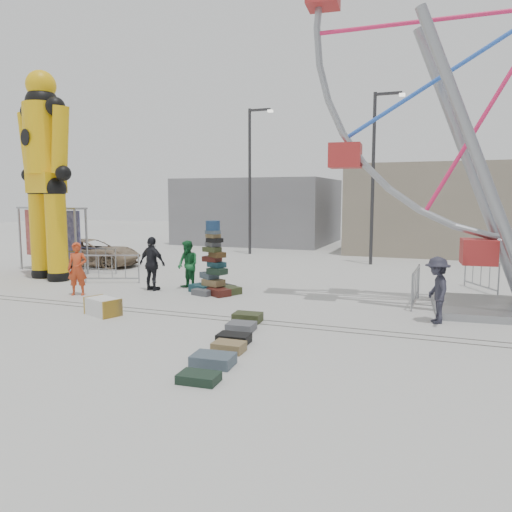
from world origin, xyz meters
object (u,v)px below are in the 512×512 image
at_px(barricade_dummy_b, 96,260).
at_px(pedestrian_black, 152,264).
at_px(lamp_post_right, 375,170).
at_px(crash_test_dummy, 45,168).
at_px(barricade_wheel_front, 415,287).
at_px(barricade_dummy_a, 57,264).
at_px(parked_suv, 90,253).
at_px(steamer_trunk, 103,307).
at_px(pedestrian_grey, 437,290).
at_px(banner_scaffold, 51,223).
at_px(barricade_dummy_c, 112,269).
at_px(pedestrian_green, 188,265).
at_px(lamp_post_left, 251,174).
at_px(barricade_wheel_back, 481,275).
at_px(pedestrian_red, 77,269).
at_px(suitcase_tower, 214,273).

height_order(barricade_dummy_b, pedestrian_black, pedestrian_black).
xyz_separation_m(lamp_post_right, crash_test_dummy, (-11.32, -8.78, -0.16)).
bearing_deg(barricade_wheel_front, barricade_dummy_a, 91.34).
bearing_deg(parked_suv, barricade_dummy_b, -148.38).
bearing_deg(lamp_post_right, steamer_trunk, -113.12).
distance_m(barricade_dummy_a, pedestrian_black, 5.28).
height_order(barricade_dummy_b, pedestrian_grey, pedestrian_grey).
relative_size(lamp_post_right, barricade_wheel_front, 4.00).
distance_m(banner_scaffold, steamer_trunk, 9.31).
relative_size(barricade_dummy_c, parked_suv, 0.44).
relative_size(barricade_wheel_front, pedestrian_green, 1.17).
height_order(lamp_post_left, barricade_wheel_back, lamp_post_left).
xyz_separation_m(barricade_dummy_b, pedestrian_red, (2.57, -4.17, 0.33)).
bearing_deg(pedestrian_black, barricade_dummy_c, -7.43).
bearing_deg(lamp_post_left, parked_suv, -125.10).
bearing_deg(crash_test_dummy, barricade_wheel_back, 29.63).
relative_size(lamp_post_left, barricade_dummy_b, 4.00).
height_order(crash_test_dummy, barricade_dummy_b, crash_test_dummy).
xyz_separation_m(suitcase_tower, barricade_wheel_front, (6.44, 0.50, -0.13)).
bearing_deg(banner_scaffold, suitcase_tower, -2.33).
bearing_deg(pedestrian_red, barricade_dummy_b, 99.27).
distance_m(barricade_wheel_front, pedestrian_red, 10.77).
xyz_separation_m(barricade_dummy_b, barricade_wheel_front, (13.06, -1.76, 0.00)).
bearing_deg(suitcase_tower, barricade_dummy_a, -161.54).
bearing_deg(banner_scaffold, pedestrian_green, -1.63).
height_order(steamer_trunk, pedestrian_grey, pedestrian_grey).
relative_size(lamp_post_left, barricade_wheel_back, 4.00).
height_order(lamp_post_left, barricade_dummy_b, lamp_post_left).
xyz_separation_m(barricade_dummy_a, pedestrian_green, (6.17, -0.39, 0.31)).
distance_m(lamp_post_right, pedestrian_grey, 11.66).
relative_size(barricade_wheel_back, parked_suv, 0.44).
relative_size(barricade_dummy_b, barricade_wheel_back, 1.00).
xyz_separation_m(banner_scaffold, pedestrian_green, (7.38, -1.52, -1.23)).
bearing_deg(pedestrian_black, barricade_dummy_b, -19.75).
distance_m(suitcase_tower, barricade_dummy_a, 7.39).
bearing_deg(pedestrian_red, barricade_wheel_back, 1.36).
xyz_separation_m(pedestrian_black, parked_suv, (-5.93, 4.07, -0.30)).
xyz_separation_m(barricade_dummy_b, pedestrian_black, (4.43, -2.59, 0.38)).
height_order(barricade_dummy_b, pedestrian_red, pedestrian_red).
bearing_deg(pedestrian_black, lamp_post_right, -112.93).
bearing_deg(parked_suv, pedestrian_red, -158.09).
bearing_deg(suitcase_tower, steamer_trunk, -86.97).
xyz_separation_m(lamp_post_left, steamer_trunk, (1.45, -15.00, -4.25)).
height_order(suitcase_tower, steamer_trunk, suitcase_tower).
height_order(barricade_dummy_a, barricade_dummy_c, same).
relative_size(banner_scaffold, barricade_dummy_a, 1.95).
height_order(pedestrian_grey, parked_suv, pedestrian_grey).
bearing_deg(parked_suv, pedestrian_grey, -123.22).
bearing_deg(crash_test_dummy, lamp_post_left, 86.01).
bearing_deg(pedestrian_red, barricade_dummy_c, 76.65).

